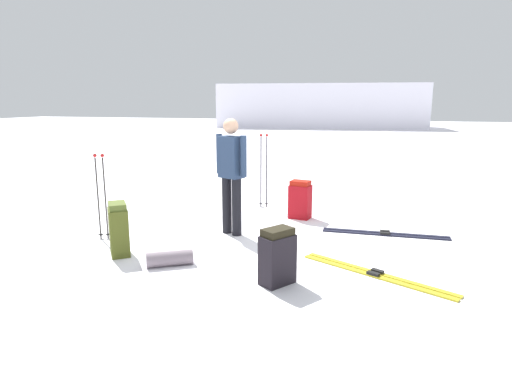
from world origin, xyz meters
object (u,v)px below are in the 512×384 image
at_px(ski_pair_far, 375,274).
at_px(backpack_small_spare, 300,200).
at_px(skier_standing, 231,170).
at_px(ski_poles_planted_near, 264,167).
at_px(sleeping_mat_rolled, 170,258).
at_px(ski_pair_near, 385,234).
at_px(backpack_large_dark, 119,230).
at_px(backpack_bright, 277,257).
at_px(ski_poles_planted_far, 101,192).

height_order(ski_pair_far, backpack_small_spare, backpack_small_spare).
distance_m(skier_standing, backpack_small_spare, 1.55).
relative_size(ski_poles_planted_near, sleeping_mat_rolled, 2.47).
xyz_separation_m(skier_standing, ski_pair_far, (2.09, -1.03, -0.94)).
bearing_deg(ski_pair_far, skier_standing, 153.83).
bearing_deg(ski_pair_far, ski_pair_near, 86.78).
relative_size(backpack_large_dark, backpack_bright, 1.10).
bearing_deg(ski_poles_planted_near, ski_pair_near, -27.74).
distance_m(ski_pair_far, ski_poles_planted_near, 3.56).
height_order(ski_pair_far, backpack_bright, backpack_bright).
bearing_deg(ski_poles_planted_far, skier_standing, 23.90).
distance_m(backpack_bright, backpack_small_spare, 2.75).
height_order(ski_pair_near, ski_poles_planted_far, ski_poles_planted_far).
bearing_deg(skier_standing, backpack_small_spare, 55.59).
distance_m(backpack_small_spare, ski_poles_planted_far, 3.15).
relative_size(skier_standing, backpack_small_spare, 2.65).
bearing_deg(ski_pair_near, ski_poles_planted_far, -160.74).
bearing_deg(backpack_bright, ski_pair_near, 63.06).
distance_m(backpack_bright, ski_poles_planted_far, 2.91).
bearing_deg(skier_standing, ski_pair_near, 15.50).
bearing_deg(backpack_small_spare, backpack_bright, -84.10).
distance_m(skier_standing, ski_pair_far, 2.52).
xyz_separation_m(ski_pair_near, backpack_large_dark, (-3.26, -1.87, 0.32)).
bearing_deg(ski_poles_planted_near, backpack_small_spare, -36.51).
relative_size(backpack_bright, ski_poles_planted_near, 0.46).
distance_m(backpack_large_dark, ski_poles_planted_far, 0.87).
xyz_separation_m(backpack_large_dark, ski_poles_planted_near, (1.08, 3.02, 0.42)).
distance_m(ski_pair_near, ski_poles_planted_near, 2.58).
height_order(backpack_bright, ski_poles_planted_far, ski_poles_planted_far).
distance_m(ski_pair_far, backpack_bright, 1.19).
bearing_deg(skier_standing, ski_pair_far, -26.17).
bearing_deg(ski_poles_planted_far, backpack_large_dark, -40.70).
xyz_separation_m(backpack_large_dark, backpack_small_spare, (1.87, 2.43, -0.02)).
height_order(backpack_small_spare, ski_poles_planted_near, ski_poles_planted_near).
relative_size(ski_pair_near, backpack_large_dark, 2.65).
relative_size(ski_pair_far, backpack_large_dark, 2.55).
bearing_deg(sleeping_mat_rolled, ski_poles_planted_near, 84.92).
relative_size(backpack_large_dark, sleeping_mat_rolled, 1.25).
height_order(skier_standing, backpack_large_dark, skier_standing).
height_order(ski_pair_near, backpack_bright, backpack_bright).
distance_m(skier_standing, sleeping_mat_rolled, 1.69).
distance_m(skier_standing, ski_poles_planted_far, 1.86).
distance_m(ski_pair_far, ski_poles_planted_far, 3.84).
relative_size(ski_pair_near, backpack_bright, 2.93).
bearing_deg(backpack_small_spare, ski_poles_planted_far, -142.38).
bearing_deg(ski_poles_planted_near, ski_poles_planted_far, -123.89).
bearing_deg(ski_pair_far, ski_poles_planted_far, 175.68).
distance_m(ski_pair_near, backpack_bright, 2.46).
bearing_deg(ski_poles_planted_near, skier_standing, -89.99).
relative_size(backpack_bright, backpack_small_spare, 0.97).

